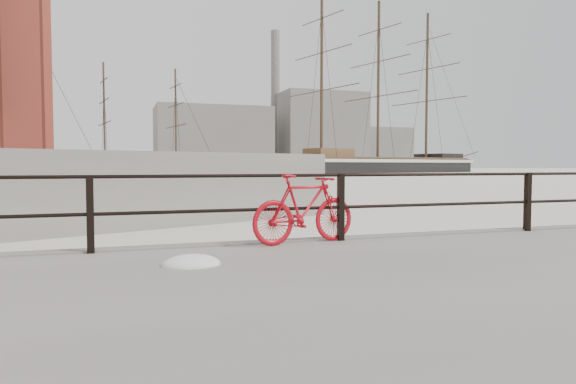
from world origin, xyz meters
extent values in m
plane|color=white|center=(0.00, 0.00, 0.00)|extent=(400.00, 400.00, 0.00)
imported|color=#B80C17|center=(-4.12, -0.25, 0.85)|extent=(1.68, 0.56, 1.00)
ellipsoid|color=white|center=(-5.89, -1.34, 0.47)|extent=(0.67, 0.52, 0.24)
cube|color=gray|center=(20.00, 140.00, 9.00)|extent=(32.00, 18.00, 18.00)
cube|color=gray|center=(55.00, 145.00, 12.00)|extent=(26.00, 20.00, 24.00)
cube|color=gray|center=(78.00, 150.00, 7.00)|extent=(20.00, 16.00, 14.00)
cylinder|color=gray|center=(42.00, 150.00, 22.00)|extent=(2.80, 2.80, 44.00)
camera|label=1|loc=(-6.69, -7.14, 1.48)|focal=32.00mm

